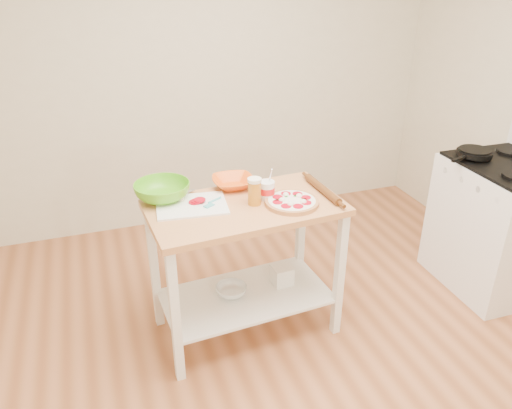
{
  "coord_description": "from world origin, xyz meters",
  "views": [
    {
      "loc": [
        -0.98,
        -1.85,
        2.19
      ],
      "look_at": [
        -0.12,
        0.66,
        0.86
      ],
      "focal_mm": 35.0,
      "sensor_mm": 36.0,
      "label": 1
    }
  ],
  "objects_px": {
    "prep_island": "(245,242)",
    "shelf_glass_bowl": "(231,290)",
    "cutting_board": "(191,205)",
    "yogurt_tub": "(267,190)",
    "gas_stove": "(498,225)",
    "spatula": "(212,203)",
    "beer_pint": "(255,191)",
    "rolling_pin": "(323,189)",
    "skillet": "(474,153)",
    "green_bowl": "(162,191)",
    "knife": "(171,199)",
    "pizza": "(292,202)",
    "shelf_bin": "(282,275)",
    "orange_bowl": "(233,182)"
  },
  "relations": [
    {
      "from": "orange_bowl",
      "to": "yogurt_tub",
      "type": "relative_size",
      "value": 1.3
    },
    {
      "from": "skillet",
      "to": "yogurt_tub",
      "type": "height_order",
      "value": "yogurt_tub"
    },
    {
      "from": "gas_stove",
      "to": "rolling_pin",
      "type": "xyz_separation_m",
      "value": [
        -1.37,
        0.09,
        0.45
      ]
    },
    {
      "from": "green_bowl",
      "to": "yogurt_tub",
      "type": "distance_m",
      "value": 0.62
    },
    {
      "from": "cutting_board",
      "to": "yogurt_tub",
      "type": "height_order",
      "value": "yogurt_tub"
    },
    {
      "from": "shelf_glass_bowl",
      "to": "pizza",
      "type": "bearing_deg",
      "value": -18.14
    },
    {
      "from": "spatula",
      "to": "shelf_bin",
      "type": "xyz_separation_m",
      "value": [
        0.44,
        -0.01,
        -0.59
      ]
    },
    {
      "from": "shelf_glass_bowl",
      "to": "knife",
      "type": "bearing_deg",
      "value": 153.62
    },
    {
      "from": "skillet",
      "to": "knife",
      "type": "xyz_separation_m",
      "value": [
        -2.09,
        0.08,
        -0.06
      ]
    },
    {
      "from": "rolling_pin",
      "to": "prep_island",
      "type": "bearing_deg",
      "value": -179.83
    },
    {
      "from": "pizza",
      "to": "beer_pint",
      "type": "distance_m",
      "value": 0.23
    },
    {
      "from": "orange_bowl",
      "to": "shelf_glass_bowl",
      "type": "xyz_separation_m",
      "value": [
        -0.09,
        -0.23,
        -0.64
      ]
    },
    {
      "from": "pizza",
      "to": "green_bowl",
      "type": "relative_size",
      "value": 0.96
    },
    {
      "from": "prep_island",
      "to": "gas_stove",
      "type": "bearing_deg",
      "value": -2.64
    },
    {
      "from": "cutting_board",
      "to": "green_bowl",
      "type": "distance_m",
      "value": 0.2
    },
    {
      "from": "spatula",
      "to": "shelf_glass_bowl",
      "type": "height_order",
      "value": "spatula"
    },
    {
      "from": "yogurt_tub",
      "to": "shelf_glass_bowl",
      "type": "xyz_separation_m",
      "value": [
        -0.23,
        -0.0,
        -0.66
      ]
    },
    {
      "from": "beer_pint",
      "to": "rolling_pin",
      "type": "bearing_deg",
      "value": 1.42
    },
    {
      "from": "gas_stove",
      "to": "rolling_pin",
      "type": "distance_m",
      "value": 1.44
    },
    {
      "from": "pizza",
      "to": "cutting_board",
      "type": "height_order",
      "value": "pizza"
    },
    {
      "from": "spatula",
      "to": "green_bowl",
      "type": "bearing_deg",
      "value": 116.71
    },
    {
      "from": "beer_pint",
      "to": "rolling_pin",
      "type": "height_order",
      "value": "beer_pint"
    },
    {
      "from": "yogurt_tub",
      "to": "shelf_bin",
      "type": "height_order",
      "value": "yogurt_tub"
    },
    {
      "from": "skillet",
      "to": "rolling_pin",
      "type": "bearing_deg",
      "value": 166.27
    },
    {
      "from": "gas_stove",
      "to": "yogurt_tub",
      "type": "xyz_separation_m",
      "value": [
        -1.72,
        0.12,
        0.48
      ]
    },
    {
      "from": "prep_island",
      "to": "shelf_glass_bowl",
      "type": "bearing_deg",
      "value": 160.55
    },
    {
      "from": "skillet",
      "to": "green_bowl",
      "type": "distance_m",
      "value": 2.13
    },
    {
      "from": "knife",
      "to": "yogurt_tub",
      "type": "bearing_deg",
      "value": -40.34
    },
    {
      "from": "gas_stove",
      "to": "orange_bowl",
      "type": "bearing_deg",
      "value": 170.4
    },
    {
      "from": "spatula",
      "to": "shelf_glass_bowl",
      "type": "relative_size",
      "value": 0.66
    },
    {
      "from": "skillet",
      "to": "yogurt_tub",
      "type": "bearing_deg",
      "value": 163.94
    },
    {
      "from": "pizza",
      "to": "cutting_board",
      "type": "xyz_separation_m",
      "value": [
        -0.56,
        0.17,
        -0.01
      ]
    },
    {
      "from": "skillet",
      "to": "spatula",
      "type": "height_order",
      "value": "skillet"
    },
    {
      "from": "green_bowl",
      "to": "yogurt_tub",
      "type": "xyz_separation_m",
      "value": [
        0.59,
        -0.19,
        0.0
      ]
    },
    {
      "from": "beer_pint",
      "to": "shelf_glass_bowl",
      "type": "bearing_deg",
      "value": 164.23
    },
    {
      "from": "prep_island",
      "to": "knife",
      "type": "distance_m",
      "value": 0.51
    },
    {
      "from": "spatula",
      "to": "knife",
      "type": "bearing_deg",
      "value": 119.62
    },
    {
      "from": "knife",
      "to": "shelf_bin",
      "type": "distance_m",
      "value": 0.9
    },
    {
      "from": "prep_island",
      "to": "rolling_pin",
      "type": "bearing_deg",
      "value": 0.17
    },
    {
      "from": "skillet",
      "to": "yogurt_tub",
      "type": "xyz_separation_m",
      "value": [
        -1.54,
        -0.07,
        -0.02
      ]
    },
    {
      "from": "prep_island",
      "to": "gas_stove",
      "type": "height_order",
      "value": "gas_stove"
    },
    {
      "from": "skillet",
      "to": "shelf_bin",
      "type": "relative_size",
      "value": 2.93
    },
    {
      "from": "gas_stove",
      "to": "spatula",
      "type": "height_order",
      "value": "gas_stove"
    },
    {
      "from": "yogurt_tub",
      "to": "shelf_bin",
      "type": "relative_size",
      "value": 1.57
    },
    {
      "from": "prep_island",
      "to": "rolling_pin",
      "type": "height_order",
      "value": "rolling_pin"
    },
    {
      "from": "knife",
      "to": "prep_island",
      "type": "bearing_deg",
      "value": -49.91
    },
    {
      "from": "gas_stove",
      "to": "pizza",
      "type": "height_order",
      "value": "gas_stove"
    },
    {
      "from": "orange_bowl",
      "to": "rolling_pin",
      "type": "relative_size",
      "value": 0.65
    },
    {
      "from": "cutting_board",
      "to": "beer_pint",
      "type": "xyz_separation_m",
      "value": [
        0.35,
        -0.09,
        0.07
      ]
    },
    {
      "from": "rolling_pin",
      "to": "spatula",
      "type": "bearing_deg",
      "value": 175.44
    }
  ]
}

